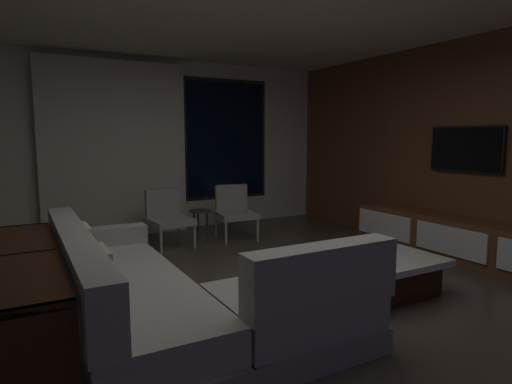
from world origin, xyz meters
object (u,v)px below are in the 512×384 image
(sectional_couch, at_px, (167,299))
(console_table_behind_couch, at_px, (28,300))
(book_stack_on_coffee_table, at_px, (369,246))
(mounted_tv, at_px, (466,149))
(coffee_table, at_px, (365,270))
(side_stool, at_px, (200,216))
(accent_chair_near_window, at_px, (235,209))
(accent_chair_by_curtain, at_px, (167,215))
(media_console, at_px, (465,242))

(sectional_couch, bearing_deg, console_table_behind_couch, 171.76)
(book_stack_on_coffee_table, relative_size, mounted_tv, 0.25)
(coffee_table, distance_m, console_table_behind_couch, 2.95)
(side_stool, xyz_separation_m, mounted_tv, (2.55, -2.31, 0.98))
(book_stack_on_coffee_table, bearing_deg, side_stool, 109.45)
(accent_chair_near_window, height_order, accent_chair_by_curtain, same)
(accent_chair_by_curtain, relative_size, side_stool, 1.70)
(sectional_couch, height_order, book_stack_on_coffee_table, sectional_couch)
(sectional_couch, xyz_separation_m, media_console, (3.69, 0.12, -0.04))
(book_stack_on_coffee_table, height_order, accent_chair_near_window, accent_chair_near_window)
(mounted_tv, bearing_deg, accent_chair_by_curtain, 142.85)
(sectional_couch, distance_m, book_stack_on_coffee_table, 2.20)
(book_stack_on_coffee_table, bearing_deg, accent_chair_by_curtain, 118.93)
(book_stack_on_coffee_table, distance_m, accent_chair_by_curtain, 2.80)
(media_console, bearing_deg, accent_chair_near_window, 126.26)
(accent_chair_near_window, height_order, console_table_behind_couch, accent_chair_near_window)
(coffee_table, height_order, accent_chair_by_curtain, accent_chair_by_curtain)
(console_table_behind_couch, bearing_deg, sectional_couch, -8.24)
(book_stack_on_coffee_table, relative_size, accent_chair_near_window, 0.31)
(coffee_table, bearing_deg, console_table_behind_couch, 178.18)
(media_console, xyz_separation_m, console_table_behind_couch, (-4.60, 0.01, 0.16))
(side_stool, xyz_separation_m, console_table_behind_couch, (-2.23, -2.50, 0.04))
(book_stack_on_coffee_table, xyz_separation_m, accent_chair_by_curtain, (-1.35, 2.45, 0.05))
(side_stool, bearing_deg, sectional_couch, -116.60)
(sectional_couch, distance_m, accent_chair_by_curtain, 2.76)
(sectional_couch, height_order, mounted_tv, mounted_tv)
(media_console, distance_m, mounted_tv, 1.13)
(coffee_table, bearing_deg, book_stack_on_coffee_table, 39.79)
(coffee_table, xyz_separation_m, console_table_behind_couch, (-2.94, 0.09, 0.23))
(book_stack_on_coffee_table, distance_m, media_console, 1.51)
(accent_chair_by_curtain, relative_size, console_table_behind_couch, 0.37)
(book_stack_on_coffee_table, bearing_deg, media_console, -1.87)
(accent_chair_near_window, bearing_deg, sectional_couch, -125.36)
(accent_chair_by_curtain, xyz_separation_m, mounted_tv, (3.04, -2.30, 0.92))
(mounted_tv, relative_size, console_table_behind_couch, 0.46)
(mounted_tv, bearing_deg, side_stool, 137.83)
(accent_chair_near_window, relative_size, mounted_tv, 0.81)
(book_stack_on_coffee_table, distance_m, accent_chair_near_window, 2.47)
(accent_chair_by_curtain, relative_size, mounted_tv, 0.81)
(sectional_couch, distance_m, media_console, 3.69)
(side_stool, bearing_deg, coffee_table, -74.75)
(accent_chair_near_window, bearing_deg, mounted_tv, -48.80)
(coffee_table, height_order, book_stack_on_coffee_table, book_stack_on_coffee_table)
(sectional_couch, bearing_deg, coffee_table, 1.09)
(accent_chair_by_curtain, relative_size, media_console, 0.25)
(media_console, relative_size, console_table_behind_couch, 1.48)
(sectional_couch, bearing_deg, media_console, 1.92)
(book_stack_on_coffee_table, height_order, accent_chair_by_curtain, accent_chair_by_curtain)
(accent_chair_by_curtain, height_order, side_stool, accent_chair_by_curtain)
(accent_chair_by_curtain, bearing_deg, sectional_couch, -107.61)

